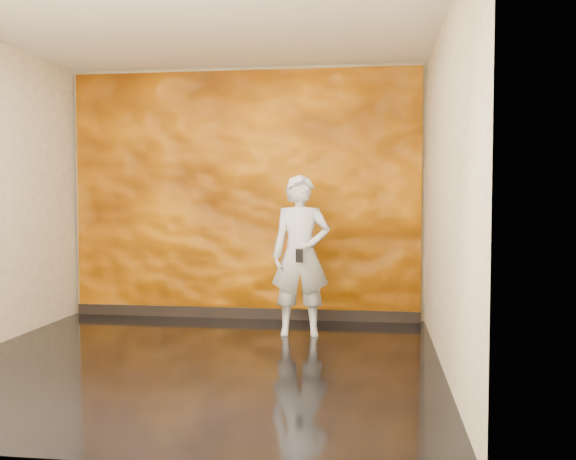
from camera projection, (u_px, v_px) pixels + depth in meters
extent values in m
cube|color=black|center=(196.00, 363.00, 5.28)|extent=(4.00, 4.00, 0.01)
cube|color=tan|center=(245.00, 193.00, 7.19)|extent=(4.00, 0.02, 2.80)
cube|color=tan|center=(82.00, 190.00, 3.23)|extent=(4.00, 0.02, 2.80)
cube|color=tan|center=(446.00, 192.00, 4.94)|extent=(0.02, 4.00, 2.80)
cube|color=white|center=(193.00, 17.00, 5.14)|extent=(4.00, 4.00, 0.01)
cube|color=orange|center=(244.00, 195.00, 7.15)|extent=(3.90, 0.06, 2.75)
cube|color=black|center=(244.00, 313.00, 7.18)|extent=(3.90, 0.04, 0.12)
imported|color=#A9ADB9|center=(301.00, 255.00, 6.30)|extent=(0.61, 0.44, 1.57)
cube|color=black|center=(299.00, 256.00, 6.07)|extent=(0.07, 0.03, 0.13)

